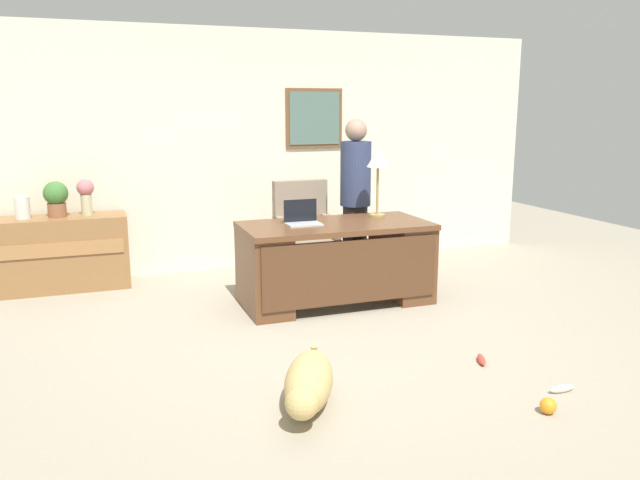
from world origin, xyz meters
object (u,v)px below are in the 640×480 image
at_px(armchair, 305,235).
at_px(dog_toy_ball, 548,406).
at_px(credenza, 62,253).
at_px(vase_with_flowers, 86,194).
at_px(potted_plant, 56,197).
at_px(dog_lying, 308,383).
at_px(desk_lamp, 378,162).
at_px(person_standing, 355,199).
at_px(dog_toy_bone, 562,389).
at_px(vase_empty, 22,208).
at_px(laptop, 302,218).
at_px(dog_toy_plush, 481,360).
at_px(desk, 336,260).

xyz_separation_m(armchair, dog_toy_ball, (0.39, -3.50, -0.43)).
height_order(credenza, dog_toy_ball, credenza).
relative_size(armchair, vase_with_flowers, 2.84).
bearing_deg(vase_with_flowers, potted_plant, 180.00).
bearing_deg(dog_lying, desk_lamp, 55.91).
bearing_deg(person_standing, vase_with_flowers, 164.30).
bearing_deg(dog_toy_bone, armchair, 101.68).
xyz_separation_m(credenza, dog_toy_ball, (2.87, -3.93, -0.33)).
bearing_deg(credenza, vase_with_flowers, 0.30).
relative_size(person_standing, vase_empty, 7.72).
distance_m(dog_lying, potted_plant, 3.76).
relative_size(desk_lamp, potted_plant, 1.87).
xyz_separation_m(laptop, dog_toy_bone, (1.00, -2.40, -0.80)).
relative_size(armchair, dog_toy_plush, 5.66).
bearing_deg(vase_with_flowers, desk, -32.64).
height_order(credenza, desk_lamp, desk_lamp).
xyz_separation_m(person_standing, dog_toy_ball, (-0.06, -3.18, -0.84)).
xyz_separation_m(credenza, person_standing, (2.93, -0.75, 0.52)).
xyz_separation_m(person_standing, dog_lying, (-1.41, -2.59, -0.74)).
xyz_separation_m(vase_with_flowers, dog_toy_bone, (2.89, -3.72, -0.95)).
xyz_separation_m(desk, dog_toy_bone, (0.69, -2.31, -0.39)).
relative_size(desk_lamp, dog_toy_bone, 3.47).
height_order(armchair, laptop, armchair).
xyz_separation_m(person_standing, laptop, (-0.78, -0.57, -0.06)).
bearing_deg(credenza, armchair, -9.74).
relative_size(desk, person_standing, 1.02).
bearing_deg(armchair, dog_lying, -108.17).
xyz_separation_m(desk_lamp, potted_plant, (-3.00, 1.18, -0.36)).
bearing_deg(vase_empty, dog_toy_plush, -43.68).
bearing_deg(dog_lying, vase_empty, 118.99).
bearing_deg(potted_plant, vase_empty, 180.00).
bearing_deg(credenza, potted_plant, 173.10).
height_order(credenza, vase_empty, vase_empty).
height_order(potted_plant, dog_toy_bone, potted_plant).
xyz_separation_m(person_standing, dog_toy_plush, (0.01, -2.37, -0.87)).
xyz_separation_m(credenza, desk_lamp, (2.98, -1.18, 0.93)).
bearing_deg(potted_plant, credenza, -6.90).
height_order(desk, potted_plant, potted_plant).
xyz_separation_m(desk, vase_with_flowers, (-2.19, 1.40, 0.56)).
bearing_deg(potted_plant, dog_toy_bone, -49.54).
height_order(desk, dog_toy_ball, desk).
xyz_separation_m(vase_empty, potted_plant, (0.32, 0.00, 0.09)).
xyz_separation_m(laptop, vase_with_flowers, (-1.88, 1.32, 0.15)).
relative_size(desk, vase_empty, 7.92).
xyz_separation_m(dog_lying, dog_toy_plush, (1.42, 0.22, -0.13)).
bearing_deg(dog_lying, desk, 64.02).
xyz_separation_m(desk, potted_plant, (-2.48, 1.40, 0.53)).
distance_m(laptop, desk_lamp, 0.97).
distance_m(armchair, laptop, 1.01).
distance_m(dog_lying, desk_lamp, 2.85).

